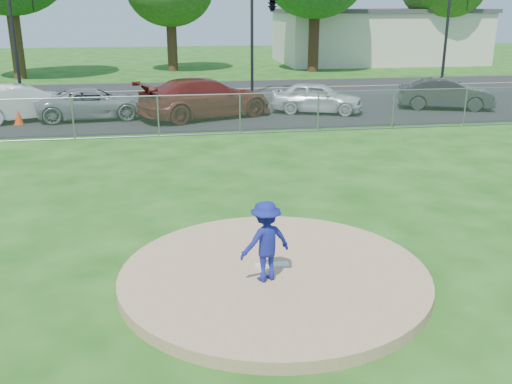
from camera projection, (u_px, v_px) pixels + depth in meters
ground at (219, 147)px, 19.40m from camera, size 120.00×120.00×0.00m
pitchers_mound at (274, 276)px, 9.99m from camera, size 5.40×5.40×0.20m
pitching_rubber at (272, 265)px, 10.14m from camera, size 0.60×0.15×0.04m
chain_link_fence at (213, 115)px, 21.04m from camera, size 40.00×0.06×1.50m
parking_lot at (205, 113)px, 25.50m from camera, size 50.00×8.00×0.01m
street at (195, 90)px, 32.53m from camera, size 60.00×7.00×0.01m
commercial_building at (377, 36)px, 47.39m from camera, size 16.40×9.40×4.30m
traffic_signal_left at (18, 31)px, 28.28m from camera, size 1.28×0.20×5.60m
traffic_signal_center at (270, 5)px, 29.81m from camera, size 1.42×2.48×5.60m
traffic_signal_right at (451, 28)px, 31.75m from camera, size 1.28×0.20×5.60m
pitcher at (266, 241)px, 9.44m from camera, size 1.02×0.78×1.39m
traffic_cone at (18, 116)px, 22.94m from camera, size 0.36×0.36×0.70m
parked_car_white at (25, 103)px, 23.64m from camera, size 4.73×3.28×1.48m
parked_car_gray at (93, 104)px, 24.05m from camera, size 4.81×2.60×1.28m
parked_car_darkred at (206, 98)px, 24.25m from camera, size 6.24×4.30×1.68m
parked_car_pearl at (317, 97)px, 25.34m from camera, size 4.31×2.88×1.36m
parked_car_charcoal at (446, 94)px, 26.34m from camera, size 4.48×2.75×1.39m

